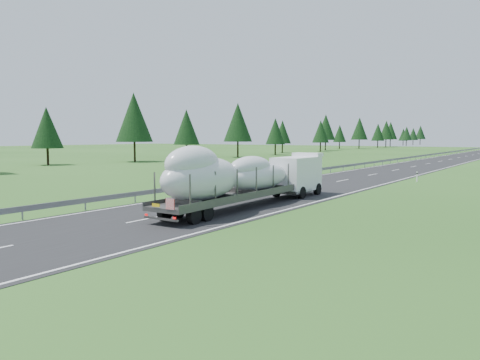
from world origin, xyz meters
The scene contains 5 objects.
ground centered at (0.00, 0.00, 0.00)m, with size 400.00×400.00×0.00m, color #28531B.
road_surface centered at (0.00, 100.00, 0.01)m, with size 10.00×400.00×0.02m, color black.
guardrail centered at (-5.30, 99.94, 0.60)m, with size 0.10×400.00×0.76m.
tree_line_left centered at (-44.53, 97.09, 6.97)m, with size 15.40×283.35×12.54m.
boat_truck centered at (1.91, 6.43, 2.00)m, with size 2.82×17.17×3.98m.
Camera 1 is at (18.34, -17.62, 4.45)m, focal length 35.00 mm.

